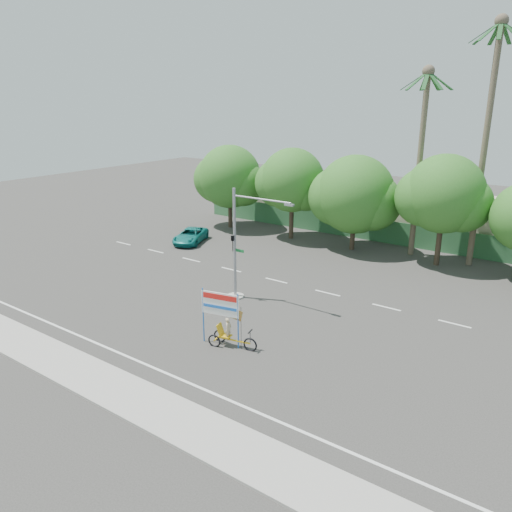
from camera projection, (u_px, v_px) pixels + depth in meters
The scene contains 14 objects.
ground at pixel (227, 329), 27.37m from camera, with size 120.00×120.00×0.00m, color #33302D.
sidewalk_near at pixel (118, 390), 21.54m from camera, with size 50.00×2.40×0.12m, color gray.
fence at pixel (380, 231), 43.73m from camera, with size 38.00×0.08×2.00m, color #336B3D.
building_left at pixel (307, 199), 52.46m from camera, with size 12.00×8.00×4.00m, color beige.
building_right at pixel (490, 225), 42.53m from camera, with size 14.00×8.00×3.60m, color beige.
tree_far_left at pixel (229, 179), 47.67m from camera, with size 7.14×6.00×7.96m.
tree_left at pixel (292, 182), 43.70m from camera, with size 6.66×5.60×8.07m.
tree_center at pixel (354, 197), 40.55m from camera, with size 7.62×6.40×7.85m.
tree_right at pixel (443, 197), 36.43m from camera, with size 6.90×5.80×8.36m.
palm_tall at pixel (488, 123), 34.88m from camera, with size 3.73×3.79×17.45m.
palm_short at pixel (421, 143), 37.86m from camera, with size 3.73×3.79×14.45m.
traffic_signal at pixel (239, 254), 30.79m from camera, with size 4.72×1.10×7.00m.
trike_billboard at pixel (226, 324), 25.21m from camera, with size 3.01×1.05×3.01m.
pickup_truck at pixel (191, 236), 43.62m from camera, with size 2.07×4.49×1.25m, color #117770.
Camera 1 is at (15.79, -19.28, 12.12)m, focal length 35.00 mm.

